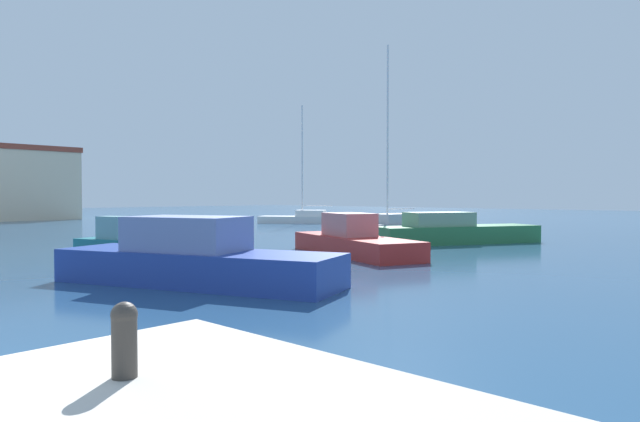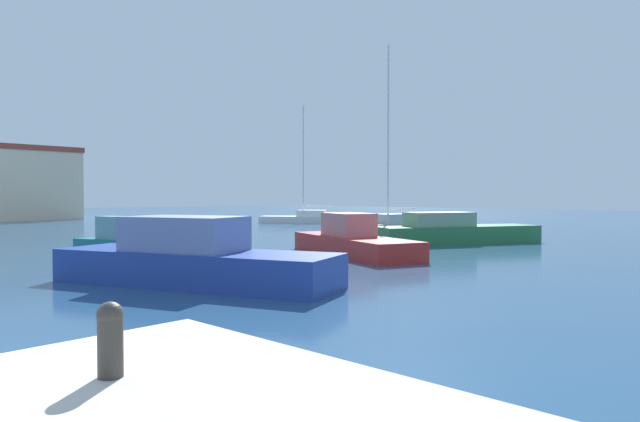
{
  "view_description": "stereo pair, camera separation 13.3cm",
  "coord_description": "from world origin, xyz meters",
  "px_view_note": "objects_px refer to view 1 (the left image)",
  "views": [
    {
      "loc": [
        -1.74,
        -6.76,
        2.3
      ],
      "look_at": [
        18.82,
        12.42,
        1.55
      ],
      "focal_mm": 31.85,
      "sensor_mm": 36.0,
      "label": 1
    },
    {
      "loc": [
        -1.65,
        -6.85,
        2.3
      ],
      "look_at": [
        18.82,
        12.42,
        1.55
      ],
      "focal_mm": 31.85,
      "sensor_mm": 36.0,
      "label": 2
    }
  ],
  "objects_px": {
    "motorboat_red_outer_mooring": "(353,241)",
    "motorboat_green_distant_north": "(454,232)",
    "motorboat_blue_distant_east": "(195,259)",
    "sailboat_white_center_channel": "(304,218)",
    "sailboat_grey_mid_harbor": "(389,225)",
    "mooring_bollard": "(124,336)",
    "motorboat_teal_behind_lamppost": "(123,244)"
  },
  "relations": [
    {
      "from": "sailboat_grey_mid_harbor",
      "to": "motorboat_blue_distant_east",
      "type": "height_order",
      "value": "sailboat_grey_mid_harbor"
    },
    {
      "from": "motorboat_green_distant_north",
      "to": "sailboat_white_center_channel",
      "type": "height_order",
      "value": "sailboat_white_center_channel"
    },
    {
      "from": "motorboat_teal_behind_lamppost",
      "to": "motorboat_red_outer_mooring",
      "type": "distance_m",
      "value": 8.88
    },
    {
      "from": "sailboat_white_center_channel",
      "to": "motorboat_teal_behind_lamppost",
      "type": "bearing_deg",
      "value": -150.38
    },
    {
      "from": "sailboat_grey_mid_harbor",
      "to": "motorboat_teal_behind_lamppost",
      "type": "relative_size",
      "value": 2.57
    },
    {
      "from": "motorboat_teal_behind_lamppost",
      "to": "sailboat_grey_mid_harbor",
      "type": "bearing_deg",
      "value": 1.4
    },
    {
      "from": "motorboat_blue_distant_east",
      "to": "sailboat_white_center_channel",
      "type": "xyz_separation_m",
      "value": [
        25.45,
        21.18,
        -0.21
      ]
    },
    {
      "from": "motorboat_green_distant_north",
      "to": "motorboat_red_outer_mooring",
      "type": "distance_m",
      "value": 7.4
    },
    {
      "from": "motorboat_red_outer_mooring",
      "to": "motorboat_green_distant_north",
      "type": "bearing_deg",
      "value": -1.46
    },
    {
      "from": "sailboat_grey_mid_harbor",
      "to": "sailboat_white_center_channel",
      "type": "height_order",
      "value": "sailboat_grey_mid_harbor"
    },
    {
      "from": "mooring_bollard",
      "to": "motorboat_teal_behind_lamppost",
      "type": "relative_size",
      "value": 0.13
    },
    {
      "from": "motorboat_green_distant_north",
      "to": "motorboat_blue_distant_east",
      "type": "relative_size",
      "value": 1.04
    },
    {
      "from": "motorboat_teal_behind_lamppost",
      "to": "motorboat_red_outer_mooring",
      "type": "xyz_separation_m",
      "value": [
        6.37,
        -6.19,
        0.08
      ]
    },
    {
      "from": "mooring_bollard",
      "to": "motorboat_teal_behind_lamppost",
      "type": "height_order",
      "value": "motorboat_teal_behind_lamppost"
    },
    {
      "from": "motorboat_blue_distant_east",
      "to": "motorboat_red_outer_mooring",
      "type": "relative_size",
      "value": 1.08
    },
    {
      "from": "sailboat_grey_mid_harbor",
      "to": "motorboat_red_outer_mooring",
      "type": "xyz_separation_m",
      "value": [
        -11.45,
        -6.62,
        0.01
      ]
    },
    {
      "from": "motorboat_green_distant_north",
      "to": "sailboat_white_center_channel",
      "type": "relative_size",
      "value": 0.84
    },
    {
      "from": "motorboat_teal_behind_lamppost",
      "to": "motorboat_blue_distant_east",
      "type": "height_order",
      "value": "motorboat_blue_distant_east"
    },
    {
      "from": "motorboat_teal_behind_lamppost",
      "to": "sailboat_white_center_channel",
      "type": "distance_m",
      "value": 26.75
    },
    {
      "from": "mooring_bollard",
      "to": "motorboat_green_distant_north",
      "type": "bearing_deg",
      "value": 23.86
    },
    {
      "from": "motorboat_teal_behind_lamppost",
      "to": "sailboat_white_center_channel",
      "type": "relative_size",
      "value": 0.45
    },
    {
      "from": "motorboat_teal_behind_lamppost",
      "to": "motorboat_green_distant_north",
      "type": "bearing_deg",
      "value": -24.85
    },
    {
      "from": "motorboat_green_distant_north",
      "to": "motorboat_blue_distant_east",
      "type": "height_order",
      "value": "motorboat_blue_distant_east"
    },
    {
      "from": "motorboat_red_outer_mooring",
      "to": "mooring_bollard",
      "type": "bearing_deg",
      "value": -146.01
    },
    {
      "from": "motorboat_blue_distant_east",
      "to": "sailboat_white_center_channel",
      "type": "bearing_deg",
      "value": 39.76
    },
    {
      "from": "motorboat_green_distant_north",
      "to": "motorboat_red_outer_mooring",
      "type": "relative_size",
      "value": 1.12
    },
    {
      "from": "sailboat_grey_mid_harbor",
      "to": "motorboat_blue_distant_east",
      "type": "xyz_separation_m",
      "value": [
        -20.02,
        -8.39,
        0.13
      ]
    },
    {
      "from": "sailboat_grey_mid_harbor",
      "to": "motorboat_green_distant_north",
      "type": "xyz_separation_m",
      "value": [
        -4.05,
        -6.81,
        0.05
      ]
    },
    {
      "from": "motorboat_green_distant_north",
      "to": "motorboat_teal_behind_lamppost",
      "type": "relative_size",
      "value": 1.85
    },
    {
      "from": "motorboat_blue_distant_east",
      "to": "sailboat_white_center_channel",
      "type": "distance_m",
      "value": 33.11
    },
    {
      "from": "sailboat_grey_mid_harbor",
      "to": "sailboat_white_center_channel",
      "type": "xyz_separation_m",
      "value": [
        5.43,
        12.79,
        -0.07
      ]
    },
    {
      "from": "mooring_bollard",
      "to": "sailboat_grey_mid_harbor",
      "type": "distance_m",
      "value": 31.22
    }
  ]
}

